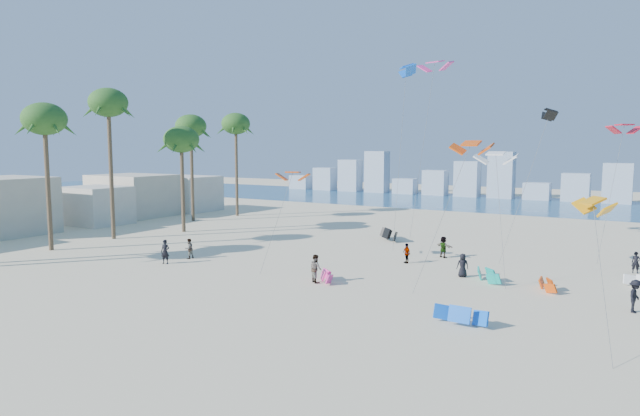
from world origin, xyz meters
The scene contains 10 objects.
ground centered at (0.00, 0.00, 0.00)m, with size 220.00×220.00×0.00m, color beige.
ocean centered at (0.00, 72.00, 0.01)m, with size 220.00×220.00×0.00m, color navy.
kitesurfer_near centered at (-7.75, 10.18, 0.96)m, with size 0.70×0.46×1.92m, color black.
kitesurfer_mid centered at (5.54, 11.25, 0.96)m, with size 0.93×0.73×1.92m, color gray.
kitesurfers_far centered at (12.55, 18.59, 0.87)m, with size 32.74×13.68×1.86m.
grounded_kites centered at (12.04, 19.08, 0.45)m, with size 25.14×24.18×1.09m.
flying_kites centered at (15.01, 27.30, 12.31)m, with size 30.37×34.25×18.39m.
palm_row centered at (-21.76, 16.14, 11.57)m, with size 9.22×44.80×14.96m.
beachfront_buildings centered at (-33.69, 20.82, 2.67)m, with size 11.50×43.00×6.00m.
distant_skyline centered at (-1.19, 82.00, 3.09)m, with size 85.00×3.00×8.40m.
Camera 1 is at (24.73, -19.83, 9.13)m, focal length 30.77 mm.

